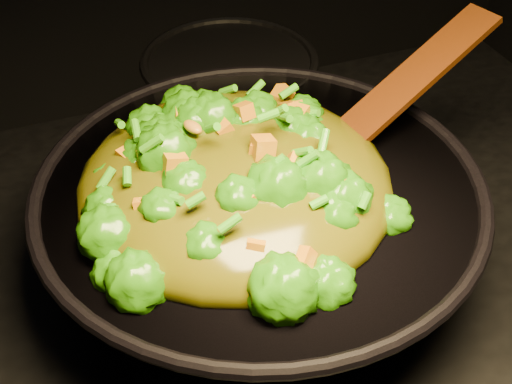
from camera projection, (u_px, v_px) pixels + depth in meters
name	position (u px, v px, depth m)	size (l,w,h in m)	color
wok	(259.00, 232.00, 0.77)	(0.45, 0.45, 0.13)	black
stir_fry	(235.00, 146.00, 0.69)	(0.32, 0.32, 0.11)	#2A7A08
spatula	(394.00, 95.00, 0.77)	(0.30, 0.04, 0.01)	#321403
back_pot	(231.00, 98.00, 0.97)	(0.22, 0.22, 0.13)	black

